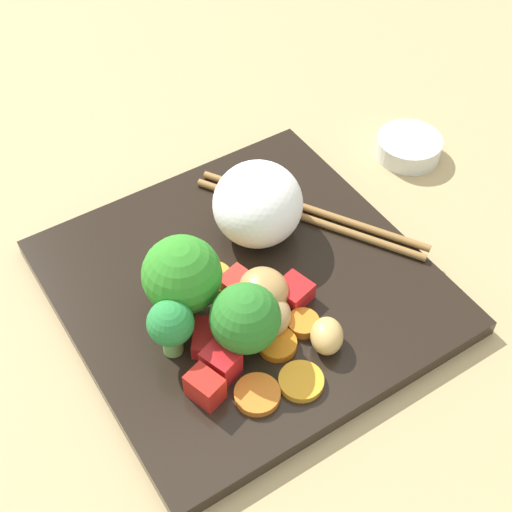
% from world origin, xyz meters
% --- Properties ---
extents(ground_plane, '(1.10, 1.10, 0.02)m').
position_xyz_m(ground_plane, '(0.00, 0.00, -0.01)').
color(ground_plane, tan).
extents(square_plate, '(0.28, 0.28, 0.01)m').
position_xyz_m(square_plate, '(0.00, 0.00, 0.01)').
color(square_plate, black).
rests_on(square_plate, ground_plane).
extents(rice_mound, '(0.11, 0.11, 0.06)m').
position_xyz_m(rice_mound, '(-0.04, -0.04, 0.04)').
color(rice_mound, white).
rests_on(rice_mound, square_plate).
extents(broccoli_floret_0, '(0.05, 0.05, 0.06)m').
position_xyz_m(broccoli_floret_0, '(0.03, 0.05, 0.05)').
color(broccoli_floret_0, '#71B353').
rests_on(broccoli_floret_0, square_plate).
extents(broccoli_floret_1, '(0.06, 0.06, 0.07)m').
position_xyz_m(broccoli_floret_1, '(0.05, 0.00, 0.06)').
color(broccoli_floret_1, '#569147').
rests_on(broccoli_floret_1, square_plate).
extents(broccoli_floret_2, '(0.03, 0.03, 0.05)m').
position_xyz_m(broccoli_floret_2, '(0.08, 0.03, 0.05)').
color(broccoli_floret_2, '#79B457').
rests_on(broccoli_floret_2, square_plate).
extents(carrot_slice_0, '(0.04, 0.04, 0.00)m').
position_xyz_m(carrot_slice_0, '(0.02, 0.03, 0.02)').
color(carrot_slice_0, orange).
rests_on(carrot_slice_0, square_plate).
extents(carrot_slice_1, '(0.03, 0.03, 0.01)m').
position_xyz_m(carrot_slice_1, '(-0.01, 0.06, 0.02)').
color(carrot_slice_1, orange).
rests_on(carrot_slice_1, square_plate).
extents(carrot_slice_2, '(0.04, 0.04, 0.01)m').
position_xyz_m(carrot_slice_2, '(0.02, 0.06, 0.02)').
color(carrot_slice_2, orange).
rests_on(carrot_slice_2, square_plate).
extents(carrot_slice_3, '(0.04, 0.04, 0.01)m').
position_xyz_m(carrot_slice_3, '(0.02, 0.10, 0.02)').
color(carrot_slice_3, orange).
rests_on(carrot_slice_3, square_plate).
extents(carrot_slice_4, '(0.04, 0.04, 0.01)m').
position_xyz_m(carrot_slice_4, '(0.02, -0.01, 0.02)').
color(carrot_slice_4, orange).
rests_on(carrot_slice_4, square_plate).
extents(carrot_slice_5, '(0.04, 0.04, 0.01)m').
position_xyz_m(carrot_slice_5, '(0.05, 0.09, 0.02)').
color(carrot_slice_5, orange).
rests_on(carrot_slice_5, square_plate).
extents(pepper_chunk_0, '(0.03, 0.03, 0.02)m').
position_xyz_m(pepper_chunk_0, '(-0.02, 0.04, 0.02)').
color(pepper_chunk_0, red).
rests_on(pepper_chunk_0, square_plate).
extents(pepper_chunk_1, '(0.03, 0.03, 0.02)m').
position_xyz_m(pepper_chunk_1, '(0.01, 0.01, 0.02)').
color(pepper_chunk_1, red).
rests_on(pepper_chunk_1, square_plate).
extents(pepper_chunk_2, '(0.03, 0.03, 0.02)m').
position_xyz_m(pepper_chunk_2, '(0.06, 0.06, 0.02)').
color(pepper_chunk_2, red).
rests_on(pepper_chunk_2, square_plate).
extents(pepper_chunk_3, '(0.02, 0.03, 0.02)m').
position_xyz_m(pepper_chunk_3, '(0.08, 0.07, 0.02)').
color(pepper_chunk_3, red).
rests_on(pepper_chunk_3, square_plate).
extents(pepper_chunk_4, '(0.04, 0.04, 0.01)m').
position_xyz_m(pepper_chunk_4, '(0.05, 0.03, 0.02)').
color(pepper_chunk_4, red).
rests_on(pepper_chunk_4, square_plate).
extents(chicken_piece_0, '(0.04, 0.04, 0.03)m').
position_xyz_m(chicken_piece_0, '(0.00, 0.02, 0.03)').
color(chicken_piece_0, tan).
rests_on(chicken_piece_0, square_plate).
extents(chicken_piece_2, '(0.05, 0.05, 0.02)m').
position_xyz_m(chicken_piece_2, '(0.01, 0.05, 0.02)').
color(chicken_piece_2, tan).
rests_on(chicken_piece_2, square_plate).
extents(chicken_piece_3, '(0.04, 0.04, 0.02)m').
position_xyz_m(chicken_piece_3, '(-0.01, 0.08, 0.02)').
color(chicken_piece_3, tan).
rests_on(chicken_piece_3, square_plate).
extents(chopstick_pair, '(0.12, 0.19, 0.01)m').
position_xyz_m(chopstick_pair, '(-0.08, -0.03, 0.02)').
color(chopstick_pair, olive).
rests_on(chopstick_pair, square_plate).
extents(sauce_cup, '(0.06, 0.06, 0.02)m').
position_xyz_m(sauce_cup, '(-0.22, -0.05, 0.01)').
color(sauce_cup, silver).
rests_on(sauce_cup, ground_plane).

